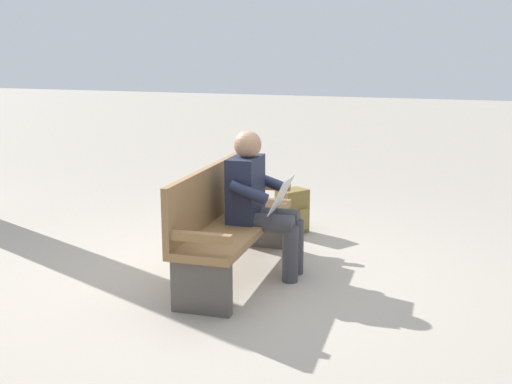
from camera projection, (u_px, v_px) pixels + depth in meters
name	position (u px, v px, depth m)	size (l,w,h in m)	color
ground_plane	(237.00, 275.00, 5.20)	(40.00, 40.00, 0.00)	#A89E8E
bench_near	(228.00, 220.00, 5.12)	(1.83, 0.60, 0.90)	olive
person_seated	(259.00, 199.00, 5.10)	(0.59, 0.59, 1.18)	#1E2338
backpack	(293.00, 212.00, 6.36)	(0.35, 0.34, 0.44)	brown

